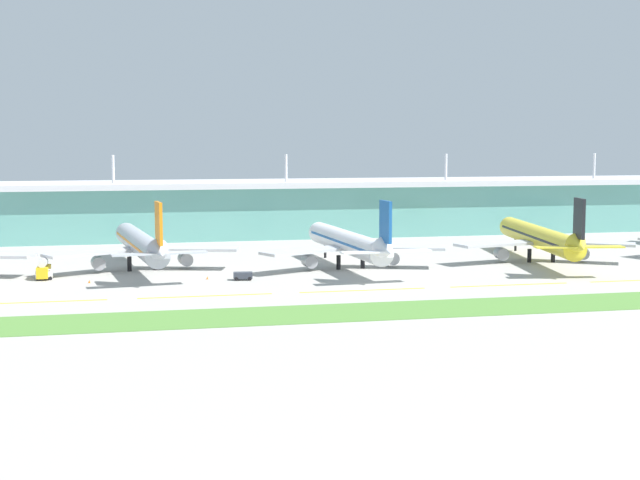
{
  "coord_description": "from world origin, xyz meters",
  "views": [
    {
      "loc": [
        -53.81,
        -191.76,
        32.51
      ],
      "look_at": [
        -4.33,
        34.5,
        7.0
      ],
      "focal_mm": 51.27,
      "sensor_mm": 36.0,
      "label": 1
    }
  ],
  "objects_px": {
    "airliner_center": "(349,243)",
    "fuel_truck": "(44,269)",
    "baggage_cart": "(44,275)",
    "safety_cone_left_wingtip": "(207,278)",
    "pushback_tug": "(243,275)",
    "airliner_near_middle": "(141,244)",
    "airliner_far_middle": "(540,238)",
    "safety_cone_nose_front": "(89,282)"
  },
  "relations": [
    {
      "from": "airliner_far_middle",
      "to": "fuel_truck",
      "type": "height_order",
      "value": "airliner_far_middle"
    },
    {
      "from": "fuel_truck",
      "to": "safety_cone_left_wingtip",
      "type": "height_order",
      "value": "fuel_truck"
    },
    {
      "from": "airliner_near_middle",
      "to": "safety_cone_left_wingtip",
      "type": "height_order",
      "value": "airliner_near_middle"
    },
    {
      "from": "airliner_far_middle",
      "to": "safety_cone_left_wingtip",
      "type": "xyz_separation_m",
      "value": [
        -89.96,
        -12.36,
        -6.1
      ]
    },
    {
      "from": "fuel_truck",
      "to": "baggage_cart",
      "type": "height_order",
      "value": "fuel_truck"
    },
    {
      "from": "airliner_far_middle",
      "to": "pushback_tug",
      "type": "height_order",
      "value": "airliner_far_middle"
    },
    {
      "from": "fuel_truck",
      "to": "safety_cone_left_wingtip",
      "type": "distance_m",
      "value": 38.48
    },
    {
      "from": "airliner_center",
      "to": "fuel_truck",
      "type": "distance_m",
      "value": 74.48
    },
    {
      "from": "fuel_truck",
      "to": "baggage_cart",
      "type": "distance_m",
      "value": 2.07
    },
    {
      "from": "airliner_center",
      "to": "pushback_tug",
      "type": "bearing_deg",
      "value": -154.29
    },
    {
      "from": "airliner_far_middle",
      "to": "fuel_truck",
      "type": "bearing_deg",
      "value": -178.33
    },
    {
      "from": "baggage_cart",
      "to": "safety_cone_nose_front",
      "type": "distance_m",
      "value": 12.47
    },
    {
      "from": "airliner_near_middle",
      "to": "baggage_cart",
      "type": "distance_m",
      "value": 26.22
    },
    {
      "from": "airliner_near_middle",
      "to": "fuel_truck",
      "type": "xyz_separation_m",
      "value": [
        -22.8,
        -10.41,
        -4.19
      ]
    },
    {
      "from": "pushback_tug",
      "to": "safety_cone_nose_front",
      "type": "relative_size",
      "value": 6.65
    },
    {
      "from": "baggage_cart",
      "to": "safety_cone_left_wingtip",
      "type": "height_order",
      "value": "baggage_cart"
    },
    {
      "from": "airliner_near_middle",
      "to": "safety_cone_nose_front",
      "type": "xyz_separation_m",
      "value": [
        -12.18,
        -18.97,
        -6.1
      ]
    },
    {
      "from": "baggage_cart",
      "to": "airliner_far_middle",
      "type": "bearing_deg",
      "value": 2.48
    },
    {
      "from": "airliner_near_middle",
      "to": "safety_cone_left_wingtip",
      "type": "bearing_deg",
      "value": -52.44
    },
    {
      "from": "fuel_truck",
      "to": "safety_cone_nose_front",
      "type": "bearing_deg",
      "value": -38.86
    },
    {
      "from": "fuel_truck",
      "to": "safety_cone_nose_front",
      "type": "relative_size",
      "value": 10.43
    },
    {
      "from": "pushback_tug",
      "to": "airliner_center",
      "type": "bearing_deg",
      "value": 25.71
    },
    {
      "from": "baggage_cart",
      "to": "safety_cone_nose_front",
      "type": "bearing_deg",
      "value": -32.93
    },
    {
      "from": "airliner_near_middle",
      "to": "safety_cone_left_wingtip",
      "type": "xyz_separation_m",
      "value": [
        14.65,
        -19.05,
        -6.1
      ]
    },
    {
      "from": "safety_cone_left_wingtip",
      "to": "fuel_truck",
      "type": "bearing_deg",
      "value": 167.01
    },
    {
      "from": "airliner_near_middle",
      "to": "safety_cone_left_wingtip",
      "type": "relative_size",
      "value": 93.01
    },
    {
      "from": "airliner_far_middle",
      "to": "baggage_cart",
      "type": "height_order",
      "value": "airliner_far_middle"
    },
    {
      "from": "airliner_center",
      "to": "fuel_truck",
      "type": "xyz_separation_m",
      "value": [
        -74.33,
        -2.24,
        -4.19
      ]
    },
    {
      "from": "safety_cone_left_wingtip",
      "to": "airliner_center",
      "type": "bearing_deg",
      "value": 16.43
    },
    {
      "from": "airliner_center",
      "to": "airliner_far_middle",
      "type": "xyz_separation_m",
      "value": [
        53.08,
        1.48,
        0.01
      ]
    },
    {
      "from": "airliner_near_middle",
      "to": "baggage_cart",
      "type": "relative_size",
      "value": 16.47
    },
    {
      "from": "airliner_near_middle",
      "to": "safety_cone_nose_front",
      "type": "distance_m",
      "value": 23.35
    },
    {
      "from": "baggage_cart",
      "to": "safety_cone_nose_front",
      "type": "xyz_separation_m",
      "value": [
        10.44,
        -6.76,
        -0.91
      ]
    },
    {
      "from": "airliner_far_middle",
      "to": "safety_cone_nose_front",
      "type": "xyz_separation_m",
      "value": [
        -116.79,
        -12.28,
        -6.1
      ]
    },
    {
      "from": "pushback_tug",
      "to": "airliner_near_middle",
      "type": "bearing_deg",
      "value": 135.67
    },
    {
      "from": "pushback_tug",
      "to": "fuel_truck",
      "type": "bearing_deg",
      "value": 165.57
    },
    {
      "from": "safety_cone_nose_front",
      "to": "airliner_center",
      "type": "bearing_deg",
      "value": 9.62
    },
    {
      "from": "airliner_center",
      "to": "fuel_truck",
      "type": "height_order",
      "value": "airliner_center"
    },
    {
      "from": "baggage_cart",
      "to": "pushback_tug",
      "type": "distance_m",
      "value": 46.31
    },
    {
      "from": "airliner_center",
      "to": "safety_cone_nose_front",
      "type": "bearing_deg",
      "value": -170.38
    },
    {
      "from": "pushback_tug",
      "to": "safety_cone_left_wingtip",
      "type": "height_order",
      "value": "pushback_tug"
    },
    {
      "from": "airliner_far_middle",
      "to": "airliner_near_middle",
      "type": "bearing_deg",
      "value": 176.34
    }
  ]
}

